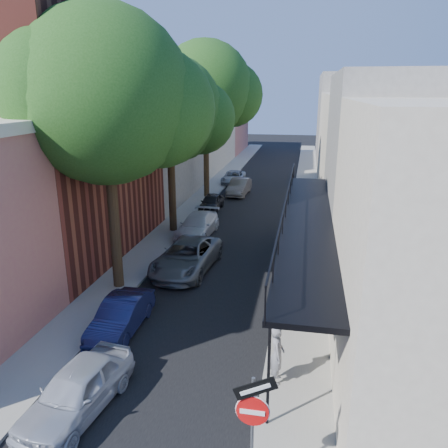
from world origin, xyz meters
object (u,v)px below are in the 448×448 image
at_px(pedestrian, 277,354).
at_px(sign_post, 253,416).
at_px(parked_car_g, 234,177).
at_px(parked_car_b, 121,316).
at_px(parked_car_e, 211,202).
at_px(oak_near, 118,100).
at_px(parked_car_a, 77,390).
at_px(oak_far, 212,90).
at_px(parked_car_d, 197,225).
at_px(parked_car_f, 239,187).
at_px(oak_mid, 177,112).
at_px(parked_car_c, 187,257).

bearing_deg(pedestrian, sign_post, 169.93).
bearing_deg(sign_post, parked_car_g, 100.25).
distance_m(parked_car_b, parked_car_e, 16.62).
distance_m(oak_near, parked_car_a, 10.63).
height_order(oak_far, parked_car_d, oak_far).
bearing_deg(parked_car_e, oak_near, -92.88).
height_order(sign_post, oak_near, oak_near).
bearing_deg(parked_car_f, oak_near, -92.88).
xyz_separation_m(oak_near, parked_car_a, (1.67, -7.63, -7.22)).
xyz_separation_m(oak_near, parked_car_d, (1.20, 7.25, -7.23)).
xyz_separation_m(parked_car_e, parked_car_g, (0.00, 9.51, -0.00)).
relative_size(parked_car_a, parked_car_b, 1.06).
bearing_deg(oak_mid, oak_near, -89.63).
bearing_deg(sign_post, parked_car_d, 107.84).
height_order(parked_car_e, parked_car_g, parked_car_e).
xyz_separation_m(oak_mid, oak_far, (0.06, 9.04, 1.20)).
distance_m(oak_mid, parked_car_d, 6.57).
height_order(sign_post, pedestrian, sign_post).
bearing_deg(parked_car_d, parked_car_c, -78.18).
bearing_deg(pedestrian, parked_car_e, 11.51).
bearing_deg(parked_car_c, pedestrian, -53.29).
height_order(parked_car_b, parked_car_c, parked_car_c).
height_order(oak_far, parked_car_a, oak_far).
relative_size(parked_car_c, pedestrian, 2.85).
xyz_separation_m(oak_near, parked_car_f, (1.97, 18.20, -7.22)).
bearing_deg(parked_car_e, oak_far, 101.26).
distance_m(oak_mid, parked_car_c, 8.85).
distance_m(parked_car_b, parked_car_c, 5.78).
distance_m(parked_car_a, parked_car_d, 14.88).
xyz_separation_m(sign_post, parked_car_d, (-5.32, 16.54, -1.39)).
bearing_deg(pedestrian, parked_car_b, 64.44).
xyz_separation_m(parked_car_c, parked_car_d, (-0.76, 5.10, -0.06)).
bearing_deg(pedestrian, parked_car_d, 17.13).
relative_size(parked_car_c, parked_car_g, 1.23).
relative_size(sign_post, pedestrian, 1.68).
relative_size(parked_car_e, parked_car_f, 0.85).
bearing_deg(oak_far, oak_mid, -90.41).
relative_size(parked_car_d, parked_car_e, 1.31).
distance_m(sign_post, parked_car_d, 17.43).
xyz_separation_m(oak_mid, pedestrian, (6.82, -13.50, -6.05)).
xyz_separation_m(oak_mid, parked_car_g, (0.82, 14.58, -6.48)).
xyz_separation_m(oak_far, parked_car_f, (1.95, 1.20, -7.60)).
relative_size(oak_far, parked_car_a, 3.08).
relative_size(parked_car_e, pedestrian, 1.90).
bearing_deg(parked_car_e, parked_car_c, -83.23).
height_order(oak_mid, parked_car_e, oak_mid).
height_order(parked_car_b, pedestrian, pedestrian).
bearing_deg(parked_car_b, parked_car_f, 87.78).
distance_m(parked_car_c, pedestrian, 9.06).
xyz_separation_m(parked_car_g, pedestrian, (6.00, -28.09, 0.44)).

